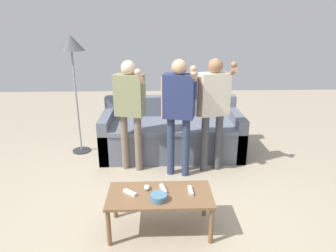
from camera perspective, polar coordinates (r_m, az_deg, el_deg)
name	(u,v)px	position (r m, az deg, el deg)	size (l,w,h in m)	color
ground_plane	(165,212)	(3.41, -0.57, -15.94)	(12.00, 12.00, 0.00)	tan
couch	(172,134)	(4.69, 0.69, -1.52)	(2.09, 0.95, 0.82)	slate
coffee_table	(160,199)	(2.99, -1.54, -13.53)	(1.00, 0.49, 0.40)	brown
snack_bowl	(159,197)	(2.86, -1.76, -13.30)	(0.15, 0.15, 0.06)	teal
game_remote_nunchuk	(147,187)	(3.03, -3.99, -11.42)	(0.06, 0.09, 0.05)	white
floor_lamp	(71,50)	(4.64, -17.74, 13.42)	(0.38, 0.38, 1.78)	#2D2D33
player_left	(130,104)	(3.98, -7.23, 4.23)	(0.43, 0.41, 1.50)	#756656
player_center	(179,105)	(3.79, 2.05, 3.94)	(0.45, 0.39, 1.53)	#2D3856
player_right	(214,103)	(3.97, 8.60, 4.39)	(0.48, 0.29, 1.53)	#47474C
game_remote_wand_near	(163,189)	(3.01, -0.92, -11.77)	(0.07, 0.16, 0.03)	white
game_remote_wand_far	(130,193)	(2.97, -7.20, -12.35)	(0.14, 0.12, 0.03)	white
game_remote_wand_spare	(190,191)	(2.99, 4.26, -12.07)	(0.04, 0.15, 0.03)	white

